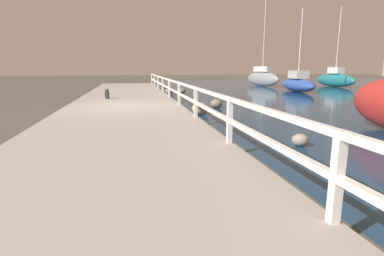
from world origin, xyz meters
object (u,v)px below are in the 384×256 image
mooring_bollard (107,94)px  sailboat_teal (335,79)px  sailboat_gray (262,78)px  sailboat_blue (298,84)px

mooring_bollard → sailboat_teal: 22.02m
mooring_bollard → sailboat_teal: sailboat_teal is taller
sailboat_gray → sailboat_blue: bearing=-105.3°
sailboat_teal → sailboat_gray: bearing=158.1°
sailboat_gray → mooring_bollard: bearing=-152.0°
mooring_bollard → sailboat_gray: 17.99m
mooring_bollard → sailboat_teal: bearing=26.0°
sailboat_blue → sailboat_gray: bearing=93.9°
sailboat_teal → sailboat_blue: (-6.50, -4.59, -0.11)m
sailboat_blue → sailboat_teal: bearing=41.3°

